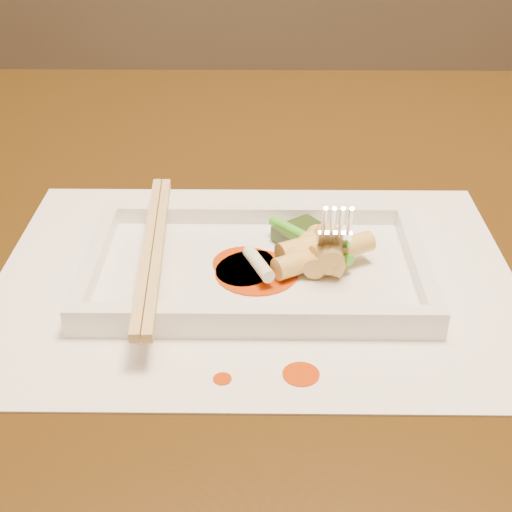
{
  "coord_description": "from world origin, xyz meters",
  "views": [
    {
      "loc": [
        0.08,
        -0.55,
        1.05
      ],
      "look_at": [
        0.08,
        -0.09,
        0.77
      ],
      "focal_mm": 50.0,
      "sensor_mm": 36.0,
      "label": 1
    }
  ],
  "objects_px": {
    "table": "(176,316)",
    "chopstick_a": "(148,247)",
    "fork": "(351,170)",
    "plate_base": "(256,271)",
    "placemat": "(256,277)"
  },
  "relations": [
    {
      "from": "table",
      "to": "chopstick_a",
      "type": "distance_m",
      "value": 0.15
    },
    {
      "from": "table",
      "to": "fork",
      "type": "relative_size",
      "value": 10.0
    },
    {
      "from": "table",
      "to": "plate_base",
      "type": "bearing_deg",
      "value": -47.82
    },
    {
      "from": "chopstick_a",
      "to": "table",
      "type": "bearing_deg",
      "value": 86.78
    },
    {
      "from": "table",
      "to": "placemat",
      "type": "bearing_deg",
      "value": -47.82
    },
    {
      "from": "fork",
      "to": "placemat",
      "type": "bearing_deg",
      "value": -165.58
    },
    {
      "from": "placemat",
      "to": "chopstick_a",
      "type": "bearing_deg",
      "value": -180.0
    },
    {
      "from": "table",
      "to": "placemat",
      "type": "xyz_separation_m",
      "value": [
        0.08,
        -0.09,
        0.1
      ]
    },
    {
      "from": "placemat",
      "to": "fork",
      "type": "bearing_deg",
      "value": 14.42
    },
    {
      "from": "placemat",
      "to": "table",
      "type": "bearing_deg",
      "value": 132.18
    },
    {
      "from": "table",
      "to": "chopstick_a",
      "type": "xyz_separation_m",
      "value": [
        -0.0,
        -0.09,
        0.13
      ]
    },
    {
      "from": "fork",
      "to": "plate_base",
      "type": "bearing_deg",
      "value": -165.58
    },
    {
      "from": "placemat",
      "to": "plate_base",
      "type": "bearing_deg",
      "value": -45.0
    },
    {
      "from": "placemat",
      "to": "chopstick_a",
      "type": "distance_m",
      "value": 0.09
    },
    {
      "from": "chopstick_a",
      "to": "fork",
      "type": "relative_size",
      "value": 1.6
    }
  ]
}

